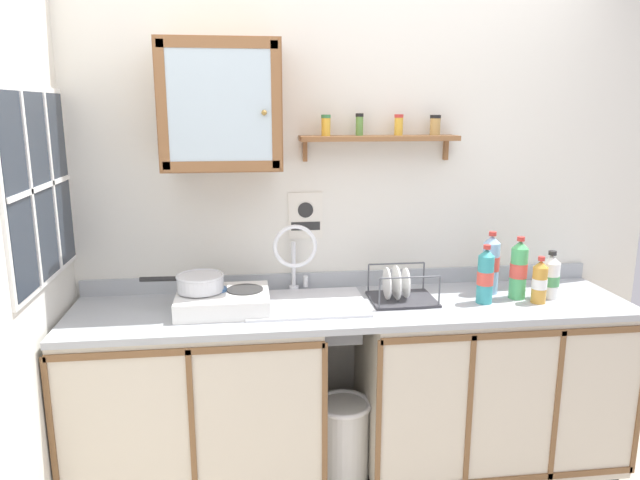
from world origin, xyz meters
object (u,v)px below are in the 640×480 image
at_px(hot_plate_stove, 223,301).
at_px(bottle_soda_green_2, 519,270).
at_px(bottle_detergent_teal_3, 485,276).
at_px(wall_cabinet, 221,106).
at_px(trash_bin, 343,444).
at_px(sink, 304,306).
at_px(bottle_opaque_white_4, 550,277).
at_px(warning_sign, 305,216).
at_px(saucepan, 199,282).
at_px(bottle_water_blue_0, 491,264).
at_px(dish_rack, 400,292).
at_px(mug, 218,298).
at_px(bottle_juice_amber_1, 540,282).

distance_m(hot_plate_stove, bottle_soda_green_2, 1.40).
xyz_separation_m(bottle_detergent_teal_3, wall_cabinet, (-1.20, 0.19, 0.78)).
bearing_deg(trash_bin, wall_cabinet, 158.66).
xyz_separation_m(sink, trash_bin, (0.17, -0.12, -0.66)).
relative_size(bottle_opaque_white_4, warning_sign, 1.00).
bearing_deg(bottle_detergent_teal_3, warning_sign, 157.00).
distance_m(saucepan, bottle_water_blue_0, 1.40).
xyz_separation_m(bottle_detergent_teal_3, dish_rack, (-0.38, 0.08, -0.09)).
xyz_separation_m(bottle_soda_green_2, mug, (-1.42, 0.04, -0.09)).
relative_size(bottle_juice_amber_1, trash_bin, 0.49).
distance_m(bottle_water_blue_0, mug, 1.33).
distance_m(mug, wall_cabinet, 0.86).
distance_m(saucepan, warning_sign, 0.62).
distance_m(saucepan, bottle_opaque_white_4, 1.66).
bearing_deg(bottle_water_blue_0, bottle_soda_green_2, -43.17).
xyz_separation_m(saucepan, wall_cabinet, (0.12, 0.11, 0.78)).
bearing_deg(bottle_detergent_teal_3, mug, 176.07).
relative_size(bottle_water_blue_0, dish_rack, 1.02).
relative_size(mug, trash_bin, 0.27).
bearing_deg(hot_plate_stove, saucepan, 166.40).
relative_size(hot_plate_stove, bottle_juice_amber_1, 1.85).
relative_size(saucepan, bottle_water_blue_0, 1.21).
relative_size(hot_plate_stove, warning_sign, 1.79).
height_order(sink, warning_sign, warning_sign).
relative_size(bottle_water_blue_0, warning_sign, 1.34).
bearing_deg(warning_sign, trash_bin, -68.89).
relative_size(saucepan, bottle_opaque_white_4, 1.62).
relative_size(sink, trash_bin, 1.22).
distance_m(sink, bottle_detergent_teal_3, 0.86).
distance_m(sink, saucepan, 0.50).
height_order(hot_plate_stove, bottle_juice_amber_1, bottle_juice_amber_1).
relative_size(bottle_juice_amber_1, warning_sign, 0.97).
bearing_deg(dish_rack, mug, 179.68).
bearing_deg(wall_cabinet, bottle_opaque_white_4, -5.82).
xyz_separation_m(dish_rack, trash_bin, (-0.28, -0.10, -0.72)).
xyz_separation_m(bottle_opaque_white_4, warning_sign, (-1.15, 0.31, 0.27)).
xyz_separation_m(sink, warning_sign, (0.03, 0.24, 0.39)).
bearing_deg(mug, dish_rack, -0.32).
distance_m(bottle_opaque_white_4, wall_cabinet, 1.74).
relative_size(sink, dish_rack, 1.83).
bearing_deg(bottle_opaque_white_4, sink, 176.79).
bearing_deg(bottle_juice_amber_1, mug, 175.56).
bearing_deg(mug, bottle_water_blue_0, 2.38).
bearing_deg(bottle_juice_amber_1, bottle_water_blue_0, 134.71).
distance_m(sink, mug, 0.40).
bearing_deg(bottle_opaque_white_4, dish_rack, 176.21).
height_order(bottle_juice_amber_1, wall_cabinet, wall_cabinet).
height_order(sink, saucepan, sink).
xyz_separation_m(bottle_juice_amber_1, trash_bin, (-0.92, 0.01, -0.78)).
bearing_deg(trash_bin, saucepan, 171.57).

